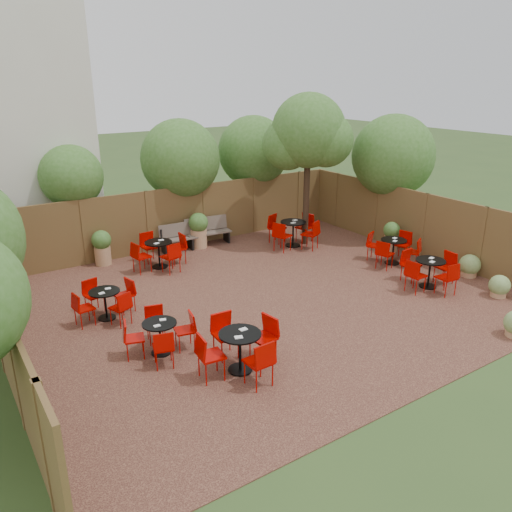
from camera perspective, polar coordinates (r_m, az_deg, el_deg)
ground at (r=12.98m, az=0.84°, el=-4.87°), size 80.00×80.00×0.00m
courtyard_paving at (r=12.97m, az=0.84°, el=-4.83°), size 12.00×10.00×0.02m
fence_back at (r=16.76m, az=-8.84°, el=4.27°), size 12.00×0.08×2.00m
fence_right at (r=16.57m, az=18.30°, el=3.31°), size 0.08×10.00×2.00m
overhang_foliage at (r=14.30m, az=-8.52°, el=8.83°), size 15.86×10.59×2.75m
courtyard_tree at (r=16.44m, az=5.89°, el=13.28°), size 2.57×2.47×4.89m
park_bench_left at (r=16.96m, az=-5.44°, el=2.83°), size 1.54×0.63×0.93m
park_bench_right at (r=16.56m, az=-8.36°, el=2.19°), size 1.44×0.53×0.87m
bistro_tables at (r=13.39m, az=1.55°, el=-1.90°), size 9.89×7.69×0.96m
planters at (r=15.62m, az=-8.73°, el=1.55°), size 11.59×4.44×1.16m
low_shrubs at (r=14.17m, az=24.88°, el=-3.26°), size 2.80×3.28×0.63m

